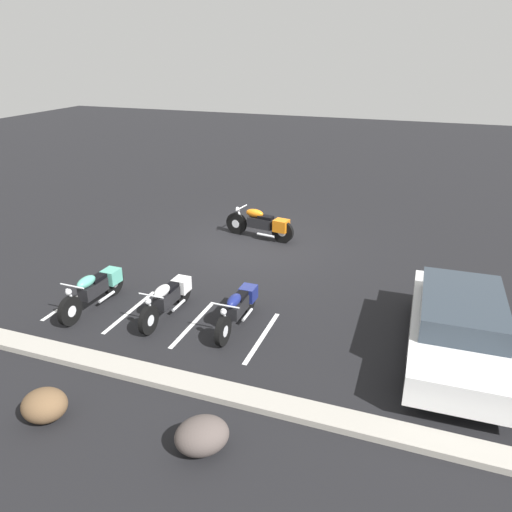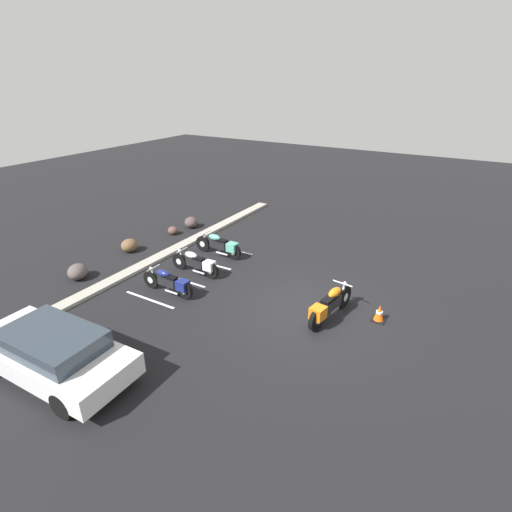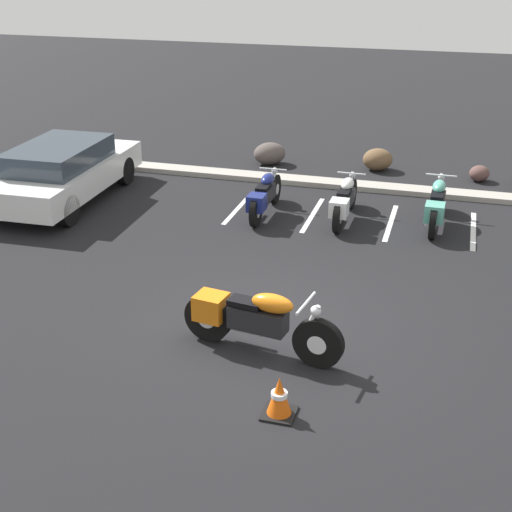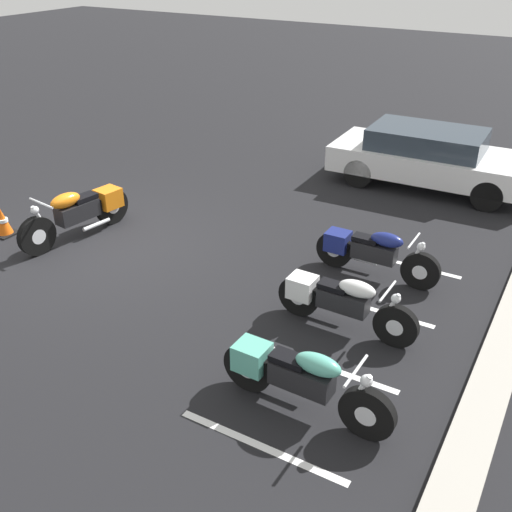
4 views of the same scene
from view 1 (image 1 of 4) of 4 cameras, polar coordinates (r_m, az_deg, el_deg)
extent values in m
plane|color=black|center=(15.27, -0.56, 1.15)|extent=(60.00, 60.00, 0.00)
cylinder|color=black|center=(16.19, -2.24, 3.76)|extent=(0.72, 0.23, 0.71)
cylinder|color=silver|center=(16.19, -2.24, 3.76)|extent=(0.29, 0.17, 0.27)
cylinder|color=black|center=(15.45, 3.06, 2.79)|extent=(0.72, 0.23, 0.71)
cylinder|color=silver|center=(15.45, 3.06, 2.79)|extent=(0.29, 0.17, 0.27)
cube|color=black|center=(15.72, 0.52, 3.81)|extent=(0.85, 0.42, 0.32)
ellipsoid|color=orange|center=(15.73, -0.16, 4.93)|extent=(0.63, 0.36, 0.26)
cube|color=black|center=(15.57, 1.12, 4.45)|extent=(0.50, 0.32, 0.09)
cube|color=orange|center=(15.40, 2.90, 3.50)|extent=(0.48, 0.44, 0.36)
cylinder|color=silver|center=(16.03, -1.86, 4.63)|extent=(0.29, 0.11, 0.57)
cylinder|color=silver|center=(15.92, -1.67, 5.55)|extent=(0.14, 0.66, 0.04)
sphere|color=silver|center=(16.01, -2.10, 5.32)|extent=(0.15, 0.15, 0.15)
cylinder|color=silver|center=(15.59, 1.13, 2.39)|extent=(0.59, 0.16, 0.07)
cylinder|color=black|center=(10.27, -3.79, -8.54)|extent=(0.12, 0.63, 0.63)
cylinder|color=silver|center=(10.27, -3.79, -8.54)|extent=(0.12, 0.24, 0.24)
cylinder|color=black|center=(11.45, -0.80, -4.93)|extent=(0.12, 0.63, 0.63)
cylinder|color=silver|center=(11.45, -0.80, -4.93)|extent=(0.12, 0.24, 0.24)
cube|color=black|center=(10.82, -2.12, -5.87)|extent=(0.27, 0.72, 0.29)
ellipsoid|color=navy|center=(10.54, -2.54, -5.11)|extent=(0.25, 0.53, 0.23)
cube|color=black|center=(10.86, -1.82, -4.60)|extent=(0.23, 0.42, 0.08)
cube|color=navy|center=(11.33, -0.89, -4.27)|extent=(0.34, 0.38, 0.32)
cylinder|color=silver|center=(10.23, -3.57, -7.05)|extent=(0.06, 0.25, 0.51)
cylinder|color=silver|center=(10.15, -3.47, -5.69)|extent=(0.59, 0.04, 0.03)
sphere|color=silver|center=(10.09, -3.74, -6.38)|extent=(0.13, 0.13, 0.13)
cylinder|color=silver|center=(11.11, -0.99, -6.71)|extent=(0.07, 0.52, 0.07)
cylinder|color=black|center=(10.86, -12.18, -7.17)|extent=(0.13, 0.63, 0.63)
cylinder|color=silver|center=(10.86, -12.18, -7.17)|extent=(0.13, 0.24, 0.24)
cylinder|color=black|center=(11.96, -8.37, -3.91)|extent=(0.13, 0.63, 0.63)
cylinder|color=silver|center=(11.96, -8.37, -3.91)|extent=(0.13, 0.24, 0.24)
cube|color=black|center=(11.36, -10.11, -4.72)|extent=(0.28, 0.73, 0.29)
ellipsoid|color=white|center=(11.10, -10.70, -3.96)|extent=(0.26, 0.54, 0.23)
cube|color=black|center=(11.40, -9.76, -3.52)|extent=(0.24, 0.43, 0.08)
cube|color=white|center=(11.84, -8.53, -3.27)|extent=(0.35, 0.39, 0.33)
cylinder|color=silver|center=(10.82, -11.96, -5.75)|extent=(0.06, 0.25, 0.51)
cylinder|color=silver|center=(10.74, -11.91, -4.45)|extent=(0.59, 0.05, 0.03)
sphere|color=silver|center=(10.69, -12.23, -5.10)|extent=(0.13, 0.13, 0.13)
cylinder|color=silver|center=(11.61, -8.84, -5.59)|extent=(0.08, 0.53, 0.07)
cylinder|color=black|center=(11.66, -20.50, -5.90)|extent=(0.14, 0.66, 0.66)
cylinder|color=silver|center=(11.66, -20.50, -5.90)|extent=(0.13, 0.25, 0.25)
cylinder|color=black|center=(12.70, -15.99, -2.87)|extent=(0.14, 0.66, 0.66)
cylinder|color=silver|center=(12.70, -15.99, -2.87)|extent=(0.13, 0.25, 0.25)
cube|color=black|center=(12.13, -18.09, -3.59)|extent=(0.30, 0.77, 0.30)
ellipsoid|color=#59B29E|center=(11.88, -18.84, -2.82)|extent=(0.27, 0.57, 0.24)
cube|color=black|center=(12.16, -17.71, -2.42)|extent=(0.25, 0.45, 0.08)
cube|color=#59B29E|center=(12.59, -16.22, -2.22)|extent=(0.37, 0.41, 0.34)
cylinder|color=silver|center=(11.62, -20.30, -4.52)|extent=(0.07, 0.26, 0.53)
cylinder|color=silver|center=(11.54, -20.28, -3.25)|extent=(0.62, 0.05, 0.04)
sphere|color=silver|center=(11.49, -20.64, -3.87)|extent=(0.14, 0.14, 0.14)
cylinder|color=silver|center=(12.35, -16.70, -4.48)|extent=(0.08, 0.55, 0.07)
cylinder|color=black|center=(9.54, 27.05, -14.06)|extent=(0.24, 0.65, 0.64)
cylinder|color=black|center=(9.37, 17.30, -13.09)|extent=(0.24, 0.65, 0.64)
cylinder|color=black|center=(11.87, 25.55, -6.29)|extent=(0.24, 0.65, 0.64)
cylinder|color=black|center=(11.73, 17.92, -5.40)|extent=(0.24, 0.65, 0.64)
cube|color=white|center=(10.45, 22.15, -8.18)|extent=(1.91, 4.34, 0.55)
cube|color=#2D3842|center=(10.35, 22.53, -5.38)|extent=(1.57, 2.45, 0.45)
cube|color=#A8A399|center=(9.93, -14.78, -12.31)|extent=(18.00, 0.50, 0.12)
ellipsoid|color=#544A46|center=(7.98, -6.20, -19.73)|extent=(1.07, 1.05, 0.56)
ellipsoid|color=brown|center=(9.13, -23.02, -15.43)|extent=(0.91, 0.87, 0.54)
cube|color=black|center=(17.26, -0.03, 3.83)|extent=(0.40, 0.40, 0.03)
cone|color=#EA590F|center=(17.18, -0.03, 4.62)|extent=(0.32, 0.32, 0.53)
cylinder|color=white|center=(17.18, -0.03, 4.70)|extent=(0.20, 0.20, 0.06)
cube|color=white|center=(10.63, 0.71, -9.26)|extent=(0.10, 2.10, 0.00)
cube|color=white|center=(11.19, -7.19, -7.67)|extent=(0.10, 2.10, 0.00)
cube|color=white|center=(11.95, -14.17, -6.13)|extent=(0.10, 2.10, 0.00)
cube|color=white|center=(12.86, -20.20, -4.73)|extent=(0.10, 2.10, 0.00)
camera|label=2|loc=(18.08, 39.44, 21.67)|focal=28.00mm
camera|label=3|loc=(23.39, 2.02, 21.93)|focal=50.00mm
camera|label=4|loc=(13.52, -44.49, 13.91)|focal=42.00mm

